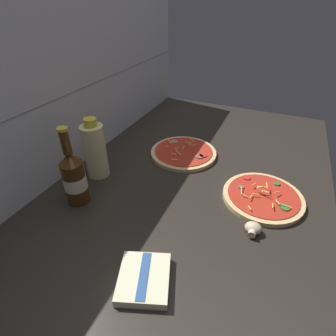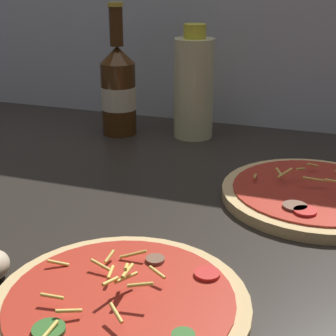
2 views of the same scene
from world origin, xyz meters
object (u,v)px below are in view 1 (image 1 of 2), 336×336
object	(u,v)px
pizza_far	(184,153)
mushroom_left	(253,229)
dish_towel	(144,279)
oil_bottle	(95,150)
beer_bottle	(74,177)
pizza_near	(263,197)

from	to	relation	value
pizza_far	mushroom_left	distance (cm)	45.79
pizza_far	dish_towel	xyz separation A→B (cm)	(-57.32, -12.33, 0.31)
mushroom_left	dish_towel	distance (cm)	32.81
oil_bottle	mushroom_left	distance (cm)	57.48
dish_towel	beer_bottle	bearing A→B (deg)	62.74
pizza_far	beer_bottle	world-z (taller)	beer_bottle
oil_bottle	mushroom_left	size ratio (longest dim) A/B	4.46
pizza_far	oil_bottle	distance (cm)	36.03
oil_bottle	dish_towel	bearing A→B (deg)	-131.42
pizza_near	beer_bottle	distance (cm)	60.07
pizza_near	beer_bottle	size ratio (longest dim) A/B	0.99
pizza_far	mushroom_left	xyz separation A→B (cm)	(-31.80, -32.94, 0.74)
pizza_near	mushroom_left	world-z (taller)	pizza_near
pizza_near	beer_bottle	xyz separation A→B (cm)	(-24.69, 54.12, 8.31)
pizza_near	pizza_far	bearing A→B (deg)	64.96
mushroom_left	dish_towel	size ratio (longest dim) A/B	0.31
oil_bottle	pizza_far	bearing A→B (deg)	-42.61
dish_towel	oil_bottle	bearing A→B (deg)	48.58
oil_bottle	mushroom_left	bearing A→B (deg)	-96.22
mushroom_left	dish_towel	bearing A→B (deg)	141.08
pizza_far	dish_towel	bearing A→B (deg)	-167.86
pizza_far	beer_bottle	bearing A→B (deg)	153.12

